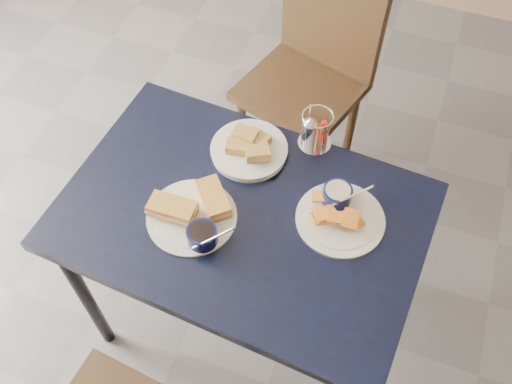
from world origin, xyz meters
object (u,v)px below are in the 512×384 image
(chair_far, at_px, (308,61))
(condiment_caddy, at_px, (315,132))
(sandwich_plate, at_px, (194,214))
(bread_basket, at_px, (249,148))
(plantain_plate, at_px, (339,210))
(dining_table, at_px, (243,226))

(chair_far, bearing_deg, condiment_caddy, -72.65)
(sandwich_plate, relative_size, bread_basket, 1.22)
(sandwich_plate, xyz_separation_m, plantain_plate, (0.40, 0.17, -0.01))
(sandwich_plate, xyz_separation_m, condiment_caddy, (0.25, 0.40, 0.03))
(chair_far, bearing_deg, dining_table, -86.30)
(plantain_plate, bearing_deg, condiment_caddy, 122.48)
(dining_table, height_order, bread_basket, bread_basket)
(sandwich_plate, bearing_deg, condiment_caddy, 58.60)
(chair_far, height_order, sandwich_plate, chair_far)
(dining_table, distance_m, condiment_caddy, 0.38)
(sandwich_plate, distance_m, condiment_caddy, 0.47)
(dining_table, distance_m, bread_basket, 0.25)
(dining_table, relative_size, sandwich_plate, 3.79)
(sandwich_plate, xyz_separation_m, bread_basket, (0.06, 0.29, -0.00))
(sandwich_plate, distance_m, plantain_plate, 0.43)
(plantain_plate, xyz_separation_m, bread_basket, (-0.33, 0.13, 0.00))
(condiment_caddy, bearing_deg, dining_table, -109.91)
(sandwich_plate, bearing_deg, dining_table, 28.63)
(plantain_plate, height_order, condiment_caddy, condiment_caddy)
(dining_table, bearing_deg, sandwich_plate, -151.37)
(bread_basket, bearing_deg, condiment_caddy, 31.38)
(condiment_caddy, bearing_deg, sandwich_plate, -121.40)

